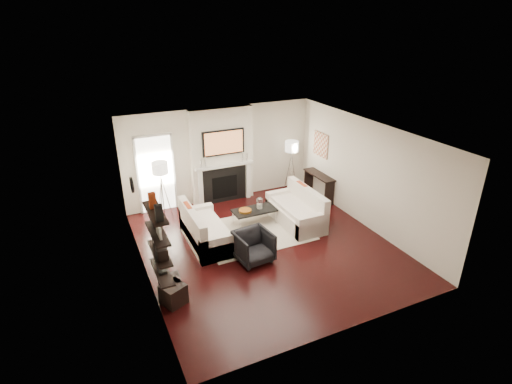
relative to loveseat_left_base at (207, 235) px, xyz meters
name	(u,v)px	position (x,y,z in m)	size (l,w,h in m)	color
room_envelope	(267,194)	(1.21, -0.74, 1.14)	(6.00, 6.00, 6.00)	black
chimney_breast	(222,156)	(1.21, 2.14, 1.14)	(1.80, 0.25, 2.70)	silver
fireplace_surround	(225,185)	(1.21, 2.00, 0.31)	(1.30, 0.02, 1.04)	black
firebox	(225,187)	(1.21, 2.00, 0.24)	(0.75, 0.02, 0.65)	black
mantel_pilaster_l	(201,188)	(0.49, 1.97, 0.34)	(0.12, 0.08, 1.10)	white
mantel_pilaster_r	(248,180)	(1.93, 1.97, 0.34)	(0.12, 0.08, 1.10)	white
mantel_shelf	(225,165)	(1.21, 1.95, 0.91)	(1.70, 0.18, 0.07)	white
tv_body	(223,142)	(1.21, 1.98, 1.57)	(1.20, 0.06, 0.70)	black
tv_screen	(224,143)	(1.21, 1.95, 1.57)	(1.10, 0.01, 0.62)	#BF723F
candlestick_l_tall	(205,162)	(0.66, 1.96, 1.09)	(0.04, 0.04, 0.30)	silver
candlestick_l_short	(201,164)	(0.53, 1.96, 1.06)	(0.04, 0.04, 0.24)	silver
candlestick_r_tall	(242,156)	(1.76, 1.96, 1.09)	(0.04, 0.04, 0.30)	silver
candlestick_r_short	(247,157)	(1.89, 1.96, 1.06)	(0.04, 0.04, 0.24)	silver
hallway_panel	(156,175)	(-0.64, 2.24, 0.84)	(0.90, 0.02, 2.10)	white
door_trim_l	(138,178)	(-1.12, 2.22, 0.84)	(0.06, 0.06, 2.16)	white
door_trim_r	(174,172)	(-0.16, 2.22, 0.84)	(0.06, 0.06, 2.16)	white
door_trim_top	(152,136)	(-0.64, 2.22, 1.92)	(1.02, 0.06, 0.06)	white
rug	(254,232)	(1.22, 0.01, -0.20)	(2.60, 2.00, 0.01)	beige
loveseat_left_base	(207,235)	(0.00, 0.00, 0.00)	(0.85, 1.80, 0.42)	silver
loveseat_left_back	(192,226)	(-0.33, 0.00, 0.32)	(0.18, 1.80, 0.80)	silver
loveseat_left_arm_n	(219,248)	(0.00, -0.81, 0.09)	(0.85, 0.18, 0.60)	silver
loveseat_left_arm_s	(197,217)	(0.00, 0.81, 0.09)	(0.85, 0.18, 0.60)	silver
loveseat_left_cushion	(209,225)	(0.05, 0.00, 0.26)	(0.63, 1.44, 0.10)	silver
pillow_left_orange	(188,213)	(-0.33, 0.30, 0.52)	(0.10, 0.42, 0.42)	#9F3413
pillow_left_charcoal	(196,224)	(-0.33, -0.30, 0.51)	(0.10, 0.40, 0.40)	black
loveseat_right_base	(295,216)	(2.39, -0.01, 0.00)	(0.85, 1.80, 0.42)	silver
loveseat_right_back	(307,202)	(2.73, -0.01, 0.32)	(0.18, 1.80, 0.80)	silver
loveseat_right_arm_n	(312,226)	(2.39, -0.82, 0.09)	(0.85, 0.18, 0.60)	silver
loveseat_right_arm_s	(281,200)	(2.39, 0.80, 0.09)	(0.85, 0.18, 0.60)	silver
loveseat_right_cushion	(294,207)	(2.34, -0.01, 0.26)	(0.63, 1.44, 0.10)	silver
pillow_right_orange	(301,191)	(2.73, 0.29, 0.52)	(0.10, 0.42, 0.42)	#9F3413
pillow_right_charcoal	(314,200)	(2.73, -0.31, 0.51)	(0.10, 0.40, 0.40)	black
coffee_table	(254,210)	(1.40, 0.37, 0.19)	(1.10, 0.55, 0.04)	black
coffee_leg_nw	(240,225)	(0.90, 0.15, -0.02)	(0.02, 0.02, 0.38)	silver
coffee_leg_ne	(275,217)	(1.90, 0.15, -0.02)	(0.02, 0.02, 0.38)	silver
coffee_leg_sw	(233,218)	(0.90, 0.59, -0.02)	(0.02, 0.02, 0.38)	silver
coffee_leg_se	(268,210)	(1.90, 0.59, -0.02)	(0.02, 0.02, 0.38)	silver
hurricane_glass	(260,204)	(1.55, 0.37, 0.35)	(0.16, 0.16, 0.28)	white
hurricane_candle	(260,206)	(1.55, 0.37, 0.29)	(0.09, 0.09, 0.14)	white
copper_bowl	(245,211)	(1.15, 0.37, 0.24)	(0.32, 0.32, 0.05)	#BD6E1F
armchair	(254,245)	(0.69, -1.13, 0.17)	(0.74, 0.69, 0.76)	black
lamp_left_post	(163,199)	(-0.64, 1.62, 0.39)	(0.02, 0.02, 1.20)	silver
lamp_left_shade	(160,168)	(-0.64, 1.62, 1.24)	(0.40, 0.40, 0.30)	white
lamp_left_leg_a	(167,198)	(-0.53, 1.62, 0.39)	(0.02, 0.02, 1.25)	silver
lamp_left_leg_b	(160,198)	(-0.69, 1.71, 0.39)	(0.02, 0.02, 1.25)	silver
lamp_left_leg_c	(162,200)	(-0.69, 1.52, 0.39)	(0.02, 0.02, 1.25)	silver
lamp_right_post	(291,173)	(3.26, 1.80, 0.39)	(0.02, 0.02, 1.20)	silver
lamp_right_shade	(292,146)	(3.26, 1.80, 1.24)	(0.40, 0.40, 0.30)	white
lamp_right_leg_a	(294,173)	(3.37, 1.80, 0.39)	(0.02, 0.02, 1.25)	silver
lamp_right_leg_b	(288,173)	(3.21, 1.90, 0.39)	(0.02, 0.02, 1.25)	silver
lamp_right_leg_c	(291,175)	(3.21, 1.71, 0.39)	(0.02, 0.02, 1.25)	silver
console_top	(319,175)	(3.78, 1.06, 0.52)	(0.35, 1.20, 0.04)	black
console_leg_n	(329,194)	(3.78, 0.51, 0.14)	(0.30, 0.04, 0.71)	black
console_leg_s	(309,180)	(3.78, 1.61, 0.14)	(0.30, 0.04, 0.71)	black
wall_art	(321,145)	(3.94, 1.31, 1.34)	(0.03, 0.70, 0.70)	#A57252
shelf_bottom	(162,272)	(-1.41, -1.74, 0.49)	(0.25, 1.00, 0.04)	black
shelf_lower	(160,253)	(-1.41, -1.74, 0.89)	(0.25, 1.00, 0.04)	black
shelf_upper	(158,233)	(-1.41, -1.74, 1.29)	(0.25, 1.00, 0.04)	black
shelf_top	(155,213)	(-1.41, -1.74, 1.69)	(0.25, 1.00, 0.04)	black
decor_magfile_a	(159,213)	(-1.41, -2.09, 1.85)	(0.12, 0.10, 0.28)	black
decor_magfile_b	(152,200)	(-1.41, -1.57, 1.85)	(0.12, 0.10, 0.28)	#9F3413
decor_frame_a	(159,230)	(-1.41, -1.88, 1.42)	(0.04, 0.30, 0.22)	white
decor_frame_b	(154,223)	(-1.41, -1.53, 1.40)	(0.04, 0.22, 0.18)	black
decor_wine_rack	(162,253)	(-1.41, -1.93, 1.01)	(0.18, 0.25, 0.20)	black
decor_box_small	(157,245)	(-1.41, -1.57, 0.97)	(0.15, 0.12, 0.12)	black
decor_books	(162,271)	(-1.41, -1.76, 0.53)	(0.14, 0.20, 0.05)	black
decor_box_tall	(158,258)	(-1.41, -1.41, 0.60)	(0.10, 0.10, 0.18)	white
clock_rim	(132,185)	(-1.52, 0.16, 1.49)	(0.34, 0.34, 0.04)	black
clock_face	(133,185)	(-1.49, 0.16, 1.49)	(0.29, 0.29, 0.01)	white
ottoman_near	(170,287)	(-1.26, -1.57, -0.01)	(0.40, 0.40, 0.40)	black
ottoman_far	(173,294)	(-1.26, -1.81, -0.01)	(0.40, 0.40, 0.40)	black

